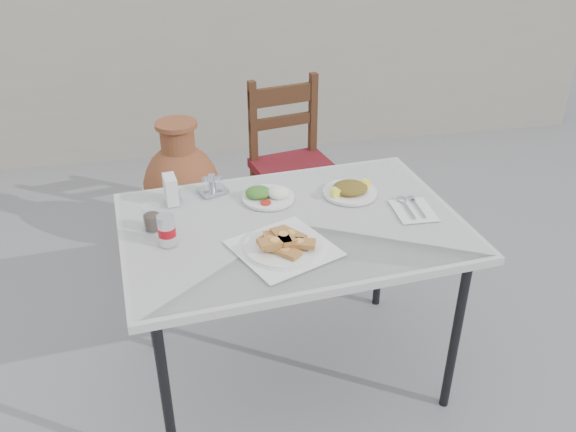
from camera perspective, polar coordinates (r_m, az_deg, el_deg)
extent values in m
plane|color=slate|center=(2.80, -2.82, -14.14)|extent=(80.00, 80.00, 0.00)
cylinder|color=black|center=(2.21, -11.31, -16.46)|extent=(0.04, 0.04, 0.73)
cylinder|color=black|center=(2.49, 15.40, -10.83)|extent=(0.04, 0.04, 0.73)
cylinder|color=black|center=(2.75, -13.03, -6.04)|extent=(0.04, 0.04, 0.73)
cylinder|color=black|center=(2.97, 8.71, -2.49)|extent=(0.04, 0.04, 0.73)
cube|color=white|center=(2.31, 0.41, -1.00)|extent=(1.35, 0.98, 0.03)
cube|color=white|center=(2.30, 0.41, -0.62)|extent=(1.31, 0.94, 0.01)
cube|color=silver|center=(2.15, -0.41, -3.02)|extent=(0.42, 0.42, 0.00)
cylinder|color=silver|center=(2.14, -0.41, -2.83)|extent=(0.28, 0.28, 0.01)
cylinder|color=silver|center=(2.14, -0.41, -2.92)|extent=(0.29, 0.29, 0.01)
cylinder|color=silver|center=(2.46, -1.86, 1.76)|extent=(0.21, 0.21, 0.01)
ellipsoid|color=white|center=(2.44, -0.94, 2.21)|extent=(0.09, 0.09, 0.05)
ellipsoid|color=#25611B|center=(2.45, -2.80, 2.21)|extent=(0.11, 0.10, 0.04)
cylinder|color=red|center=(2.40, -2.09, 1.27)|extent=(0.04, 0.04, 0.01)
cylinder|color=silver|center=(2.51, 5.82, 2.23)|extent=(0.22, 0.22, 0.01)
ellipsoid|color=#366F1B|center=(2.50, 5.84, 2.64)|extent=(0.15, 0.13, 0.04)
cylinder|color=#FAF144|center=(2.45, 4.45, 2.19)|extent=(0.05, 0.04, 0.04)
cylinder|color=#FAF144|center=(2.54, 7.25, 3.00)|extent=(0.05, 0.04, 0.04)
cylinder|color=silver|center=(2.18, -11.28, -1.30)|extent=(0.06, 0.06, 0.11)
cylinder|color=#B60D18|center=(2.19, -11.27, -1.40)|extent=(0.06, 0.06, 0.03)
cylinder|color=silver|center=(2.16, -11.42, -0.07)|extent=(0.06, 0.06, 0.00)
cylinder|color=white|center=(2.29, -12.63, -0.12)|extent=(0.07, 0.07, 0.10)
cylinder|color=black|center=(2.30, -12.58, -0.53)|extent=(0.06, 0.06, 0.06)
cube|color=silver|center=(2.46, -10.92, 2.46)|extent=(0.06, 0.10, 0.11)
cube|color=#174DB0|center=(2.46, -10.26, 2.37)|extent=(0.02, 0.05, 0.06)
cube|color=silver|center=(2.53, -7.06, 2.39)|extent=(0.13, 0.12, 0.01)
cylinder|color=white|center=(2.49, -7.69, 2.90)|extent=(0.03, 0.03, 0.07)
cylinder|color=white|center=(2.49, -6.44, 3.02)|extent=(0.03, 0.03, 0.07)
cylinder|color=silver|center=(2.53, -7.15, 3.29)|extent=(0.03, 0.03, 0.05)
cube|color=silver|center=(2.42, 11.66, 0.52)|extent=(0.15, 0.19, 0.00)
cube|color=silver|center=(2.41, 11.20, 0.60)|extent=(0.02, 0.15, 0.00)
ellipsoid|color=silver|center=(2.48, 10.57, 1.59)|extent=(0.04, 0.05, 0.01)
cube|color=silver|center=(2.43, 12.14, 0.67)|extent=(0.01, 0.15, 0.00)
cube|color=silver|center=(2.50, 11.48, 1.62)|extent=(0.02, 0.04, 0.00)
cube|color=#311E0D|center=(3.28, -0.90, -1.52)|extent=(0.05, 0.05, 0.45)
cube|color=#311E0D|center=(3.41, 4.73, -0.27)|extent=(0.05, 0.05, 0.45)
cube|color=#311E0D|center=(3.58, -3.08, 1.30)|extent=(0.05, 0.05, 0.45)
cube|color=#311E0D|center=(3.70, 2.19, 2.36)|extent=(0.05, 0.05, 0.45)
cube|color=#601313|center=(3.37, 0.77, 4.25)|extent=(0.50, 0.50, 0.05)
cube|color=#311E0D|center=(3.37, -3.30, 8.41)|extent=(0.05, 0.05, 0.50)
cube|color=#311E0D|center=(3.50, 2.34, 9.28)|extent=(0.05, 0.05, 0.50)
cube|color=#311E0D|center=(3.38, -0.44, 11.25)|extent=(0.40, 0.11, 0.10)
cube|color=#311E0D|center=(3.43, -0.43, 8.87)|extent=(0.40, 0.11, 0.06)
cylinder|color=brown|center=(3.63, -9.42, -1.97)|extent=(0.33, 0.33, 0.08)
ellipsoid|color=brown|center=(3.48, -9.86, 2.45)|extent=(0.43, 0.43, 0.54)
cylinder|color=beige|center=(3.48, -9.86, 2.45)|extent=(0.44, 0.44, 0.06)
cylinder|color=brown|center=(3.35, -10.30, 6.94)|extent=(0.18, 0.18, 0.16)
cylinder|color=brown|center=(3.32, -10.44, 8.40)|extent=(0.23, 0.23, 0.03)
cube|color=gray|center=(4.69, -7.78, 13.22)|extent=(6.00, 0.25, 1.20)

